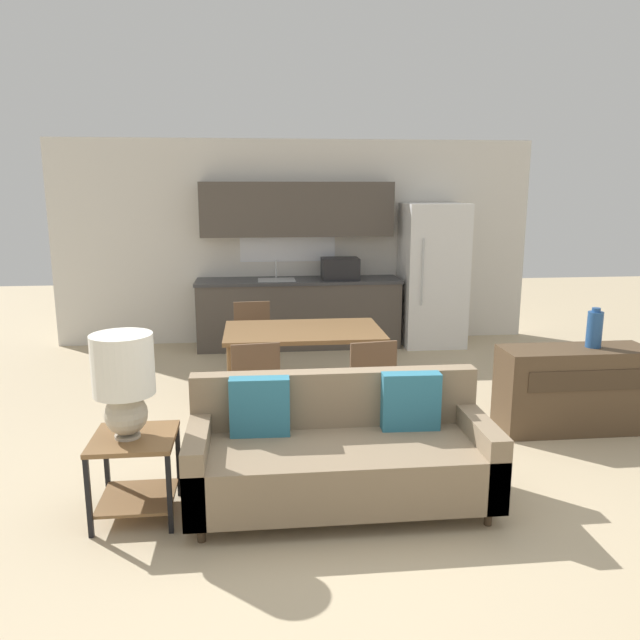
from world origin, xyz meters
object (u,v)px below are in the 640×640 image
at_px(dining_table, 303,335).
at_px(dining_chair_far_left, 253,336).
at_px(credenza, 573,389).
at_px(dining_chair_near_right, 368,380).
at_px(side_table, 135,462).
at_px(couch, 339,453).
at_px(refrigerator, 432,275).
at_px(table_lamp, 124,378).
at_px(dining_chair_near_left, 254,382).
at_px(vase, 595,329).

bearing_deg(dining_table, dining_chair_far_left, 119.38).
relative_size(credenza, dining_chair_near_right, 1.52).
xyz_separation_m(side_table, dining_chair_far_left, (0.75, 2.90, 0.11)).
height_order(dining_table, couch, couch).
bearing_deg(refrigerator, dining_chair_near_right, -115.11).
xyz_separation_m(dining_table, table_lamp, (-1.27, -2.04, 0.25)).
distance_m(refrigerator, dining_chair_near_left, 3.81).
distance_m(couch, table_lamp, 1.48).
relative_size(dining_table, credenza, 1.18).
height_order(dining_table, table_lamp, table_lamp).
relative_size(refrigerator, vase, 5.44).
relative_size(side_table, credenza, 0.42).
bearing_deg(couch, dining_chair_near_right, 70.79).
distance_m(dining_table, couch, 2.02).
distance_m(refrigerator, credenza, 3.18).
distance_m(refrigerator, dining_chair_far_left, 2.76).
bearing_deg(dining_table, side_table, -121.36).
distance_m(dining_chair_near_right, dining_chair_far_left, 1.95).
relative_size(side_table, dining_chair_far_left, 0.65).
bearing_deg(side_table, dining_chair_near_right, 34.97).
relative_size(credenza, dining_chair_near_left, 1.52).
height_order(vase, dining_chair_near_right, vase).
xyz_separation_m(dining_chair_near_right, dining_chair_near_left, (-0.97, 0.04, 0.00)).
xyz_separation_m(dining_chair_far_left, dining_chair_near_left, (0.01, -1.64, 0.00)).
bearing_deg(vase, table_lamp, -163.10).
relative_size(vase, dining_chair_near_left, 0.41).
height_order(dining_chair_far_left, dining_chair_near_left, same).
bearing_deg(side_table, vase, 16.92).
xyz_separation_m(side_table, dining_chair_near_right, (1.73, 1.21, 0.11)).
bearing_deg(credenza, refrigerator, 96.99).
bearing_deg(dining_table, dining_chair_near_left, -121.40).
relative_size(dining_chair_near_right, dining_chair_near_left, 1.00).
bearing_deg(table_lamp, refrigerator, 53.06).
bearing_deg(vase, refrigerator, 99.89).
height_order(side_table, credenza, credenza).
bearing_deg(refrigerator, vase, -80.11).
distance_m(refrigerator, vase, 3.14).
distance_m(side_table, dining_chair_far_left, 3.00).
bearing_deg(side_table, credenza, 17.35).
bearing_deg(refrigerator, couch, -113.51).
bearing_deg(couch, refrigerator, 66.49).
bearing_deg(dining_chair_near_right, credenza, 168.26).
distance_m(couch, dining_chair_near_right, 1.24).
xyz_separation_m(dining_table, couch, (0.09, -1.99, -0.34)).
height_order(side_table, dining_chair_far_left, dining_chair_far_left).
distance_m(credenza, vase, 0.55).
bearing_deg(credenza, vase, 7.04).
relative_size(dining_table, vase, 4.37).
height_order(refrigerator, dining_table, refrigerator).
distance_m(couch, vase, 2.64).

